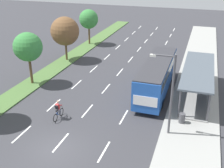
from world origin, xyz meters
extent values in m
plane|color=#38383D|center=(0.00, 0.00, 0.00)|extent=(140.00, 140.00, 0.00)
cube|color=#4C7038|center=(-8.30, 20.00, 0.06)|extent=(2.60, 52.00, 0.12)
cube|color=#9E9E99|center=(9.25, 20.00, 0.07)|extent=(4.50, 52.00, 0.15)
cube|color=white|center=(-3.50, 0.91, 0.00)|extent=(0.14, 2.55, 0.01)
cube|color=white|center=(-3.50, 6.04, 0.00)|extent=(0.14, 2.55, 0.01)
cube|color=white|center=(-3.50, 11.18, 0.00)|extent=(0.14, 2.55, 0.01)
cube|color=white|center=(-3.50, 16.31, 0.00)|extent=(0.14, 2.55, 0.01)
cube|color=white|center=(-3.50, 21.45, 0.00)|extent=(0.14, 2.55, 0.01)
cube|color=white|center=(-3.50, 26.58, 0.00)|extent=(0.14, 2.55, 0.01)
cube|color=white|center=(-3.50, 31.71, 0.00)|extent=(0.14, 2.55, 0.01)
cube|color=white|center=(-3.50, 36.85, 0.00)|extent=(0.14, 2.55, 0.01)
cube|color=white|center=(-3.50, 41.98, 0.00)|extent=(0.14, 2.55, 0.01)
cube|color=white|center=(0.00, 0.91, 0.00)|extent=(0.14, 2.55, 0.01)
cube|color=white|center=(0.00, 6.04, 0.00)|extent=(0.14, 2.55, 0.01)
cube|color=white|center=(0.00, 11.18, 0.00)|extent=(0.14, 2.55, 0.01)
cube|color=white|center=(0.00, 16.31, 0.00)|extent=(0.14, 2.55, 0.01)
cube|color=white|center=(0.00, 21.45, 0.00)|extent=(0.14, 2.55, 0.01)
cube|color=white|center=(0.00, 26.58, 0.00)|extent=(0.14, 2.55, 0.01)
cube|color=white|center=(0.00, 31.71, 0.00)|extent=(0.14, 2.55, 0.01)
cube|color=white|center=(0.00, 36.85, 0.00)|extent=(0.14, 2.55, 0.01)
cube|color=white|center=(0.00, 41.98, 0.00)|extent=(0.14, 2.55, 0.01)
cube|color=white|center=(3.50, 0.91, 0.00)|extent=(0.14, 2.55, 0.01)
cube|color=white|center=(3.50, 6.04, 0.00)|extent=(0.14, 2.55, 0.01)
cube|color=white|center=(3.50, 11.18, 0.00)|extent=(0.14, 2.55, 0.01)
cube|color=white|center=(3.50, 16.31, 0.00)|extent=(0.14, 2.55, 0.01)
cube|color=white|center=(3.50, 21.45, 0.00)|extent=(0.14, 2.55, 0.01)
cube|color=white|center=(3.50, 26.58, 0.00)|extent=(0.14, 2.55, 0.01)
cube|color=white|center=(3.50, 31.71, 0.00)|extent=(0.14, 2.55, 0.01)
cube|color=white|center=(3.50, 36.85, 0.00)|extent=(0.14, 2.55, 0.01)
cube|color=white|center=(3.50, 41.98, 0.00)|extent=(0.14, 2.55, 0.01)
cube|color=gray|center=(9.25, 12.37, 0.20)|extent=(2.60, 10.59, 0.10)
cylinder|color=#56565B|center=(8.07, 7.32, 1.55)|extent=(0.16, 0.16, 2.60)
cylinder|color=#56565B|center=(8.07, 17.42, 1.55)|extent=(0.16, 0.16, 2.60)
cylinder|color=#56565B|center=(10.43, 7.32, 1.55)|extent=(0.16, 0.16, 2.60)
cylinder|color=#56565B|center=(10.43, 17.42, 1.55)|extent=(0.16, 0.16, 2.60)
cube|color=gray|center=(10.49, 12.37, 1.55)|extent=(0.10, 10.06, 2.34)
cube|color=#4C5660|center=(9.25, 12.37, 2.93)|extent=(2.90, 10.99, 0.16)
cube|color=#2356B2|center=(5.25, 12.09, 1.85)|extent=(2.50, 11.20, 2.80)
cube|color=#2D3D4C|center=(5.25, 12.09, 2.70)|extent=(2.54, 10.30, 0.90)
cube|color=#333338|center=(5.25, 12.09, 3.31)|extent=(2.45, 10.98, 0.12)
cube|color=#2D3D4C|center=(5.25, 17.71, 2.20)|extent=(2.25, 0.06, 1.54)
cube|color=white|center=(5.25, 6.47, 1.65)|extent=(2.12, 0.04, 0.90)
cylinder|color=black|center=(4.15, 15.56, 0.50)|extent=(0.30, 1.00, 1.00)
cylinder|color=black|center=(6.35, 15.56, 0.50)|extent=(0.30, 1.00, 1.00)
cylinder|color=black|center=(4.15, 8.62, 0.50)|extent=(0.30, 1.00, 1.00)
cylinder|color=black|center=(6.35, 8.62, 0.50)|extent=(0.30, 1.00, 1.00)
torus|color=black|center=(-1.86, 4.56, 0.36)|extent=(0.06, 0.72, 0.72)
torus|color=black|center=(-1.86, 3.46, 0.36)|extent=(0.06, 0.72, 0.72)
cylinder|color=#234C99|center=(-1.86, 4.01, 0.64)|extent=(0.05, 0.94, 0.05)
cylinder|color=#234C99|center=(-1.86, 3.91, 0.46)|extent=(0.05, 0.57, 0.42)
cylinder|color=#234C99|center=(-1.86, 3.81, 0.66)|extent=(0.04, 0.04, 0.40)
cube|color=black|center=(-1.86, 3.81, 0.86)|extent=(0.12, 0.24, 0.06)
cylinder|color=black|center=(-1.86, 4.51, 0.91)|extent=(0.46, 0.04, 0.04)
cube|color=red|center=(-1.86, 3.99, 1.19)|extent=(0.30, 0.36, 0.59)
cube|color=black|center=(-1.86, 3.83, 1.21)|extent=(0.26, 0.26, 0.42)
sphere|color=beige|center=(-1.86, 4.11, 1.61)|extent=(0.20, 0.20, 0.20)
cylinder|color=#4C4C56|center=(-1.98, 3.96, 0.79)|extent=(0.12, 0.42, 0.25)
cylinder|color=#4C4C56|center=(-1.98, 4.13, 0.53)|extent=(0.10, 0.17, 0.41)
cylinder|color=#4C4C56|center=(-1.74, 3.96, 0.79)|extent=(0.12, 0.42, 0.25)
cylinder|color=#4C4C56|center=(-1.74, 4.13, 0.53)|extent=(0.10, 0.17, 0.41)
cylinder|color=red|center=(-2.03, 4.21, 1.24)|extent=(0.09, 0.47, 0.28)
cylinder|color=red|center=(-1.69, 4.21, 1.24)|extent=(0.09, 0.47, 0.28)
cylinder|color=brown|center=(-8.30, 9.79, 1.62)|extent=(0.28, 0.28, 3.00)
sphere|color=#38843D|center=(-8.30, 9.79, 4.28)|extent=(3.11, 3.11, 3.11)
cylinder|color=brown|center=(-8.29, 18.25, 1.39)|extent=(0.28, 0.28, 2.53)
sphere|color=brown|center=(-8.29, 18.25, 4.09)|extent=(3.82, 3.82, 3.82)
cylinder|color=brown|center=(-8.44, 26.72, 1.56)|extent=(0.28, 0.28, 2.89)
sphere|color=#38843D|center=(-8.44, 26.72, 4.15)|extent=(3.04, 3.04, 3.04)
cylinder|color=#4C4C51|center=(7.60, 4.60, 3.40)|extent=(0.18, 0.18, 6.50)
cylinder|color=#4C4C51|center=(6.80, 4.60, 6.50)|extent=(1.60, 0.12, 0.12)
cube|color=silver|center=(6.00, 4.60, 6.43)|extent=(0.44, 0.24, 0.16)
cylinder|color=#4C4C51|center=(8.45, 6.51, 0.57)|extent=(0.52, 0.52, 0.85)
camera|label=1|loc=(9.27, -14.48, 12.68)|focal=44.60mm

